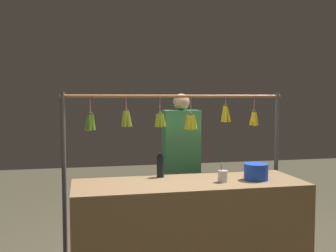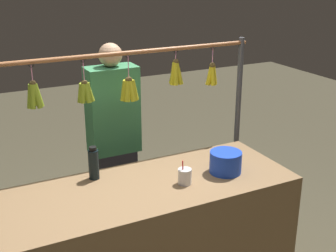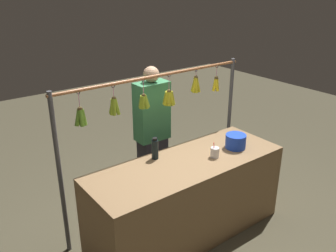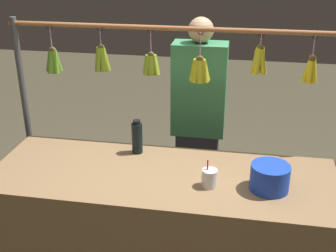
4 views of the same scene
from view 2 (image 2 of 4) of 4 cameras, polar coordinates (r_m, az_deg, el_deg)
name	(u,v)px [view 2 (image 2 of 4)]	position (r m, az deg, el deg)	size (l,w,h in m)	color
market_counter	(140,244)	(3.20, -3.52, -14.53)	(2.10, 0.75, 0.86)	olive
display_rack	(107,113)	(3.27, -7.73, 1.60)	(2.31, 0.14, 1.68)	#4C4C51
water_bottle	(94,164)	(3.08, -9.32, -4.69)	(0.07, 0.07, 0.23)	black
blue_bucket	(226,162)	(3.16, 7.24, -4.52)	(0.22, 0.22, 0.15)	blue
drink_cup	(185,176)	(2.99, 2.12, -6.34)	(0.09, 0.09, 0.17)	silver
vendor_person	(114,147)	(3.71, -6.76, -2.62)	(0.40, 0.21, 1.67)	#2D2D38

